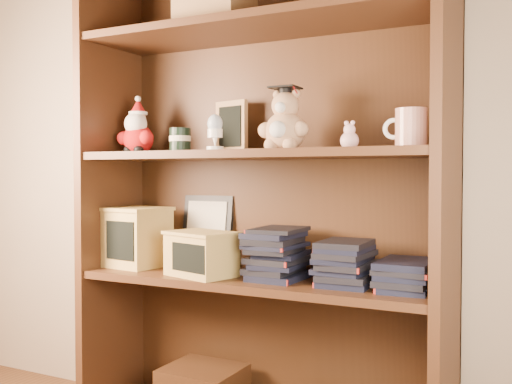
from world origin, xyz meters
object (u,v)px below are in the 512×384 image
Objects in this scene: bookcase at (262,204)px; teacher_mug at (410,128)px; grad_teddy_bear at (284,125)px; treats_box at (137,236)px.

bookcase reaches higher than teacher_mug.
bookcase is 0.27m from grad_teddy_bear.
teacher_mug is (0.49, -0.05, 0.23)m from bookcase.
bookcase reaches higher than grad_teddy_bear.
grad_teddy_bear reaches higher than treats_box.
bookcase is at bearing 151.43° from grad_teddy_bear.
teacher_mug is at bearing 0.91° from grad_teddy_bear.
bookcase reaches higher than treats_box.
grad_teddy_bear is 0.94× the size of treats_box.
bookcase is 7.97× the size of grad_teddy_bear.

